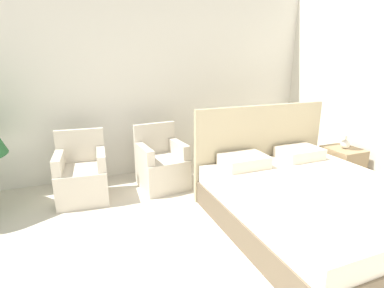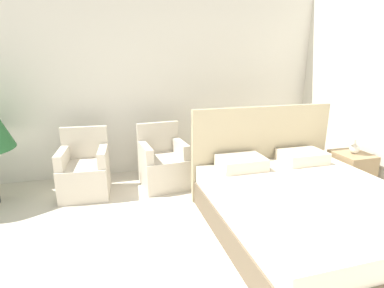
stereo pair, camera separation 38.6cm
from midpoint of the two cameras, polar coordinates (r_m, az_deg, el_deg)
name	(u,v)px [view 2 (the right image)]	position (r m, az deg, el deg)	size (l,w,h in m)	color
wall_back	(147,77)	(4.58, -6.21, 12.50)	(10.00, 0.06, 2.90)	silver
bed	(306,207)	(3.38, 24.01, -10.97)	(1.86, 2.08, 1.16)	brown
armchair_near_window_left	(85,174)	(4.07, -17.21, -5.49)	(0.64, 0.64, 0.85)	beige
armchair_near_window_right	(163,166)	(4.16, -2.84, -4.29)	(0.65, 0.64, 0.85)	beige
nightstand	(350,172)	(4.59, 30.05, -4.75)	(0.41, 0.47, 0.53)	#937A56
table_lamp	(357,130)	(4.44, 31.21, 2.23)	(0.25, 0.25, 0.46)	white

